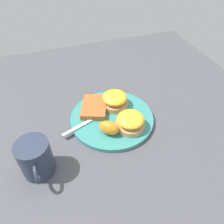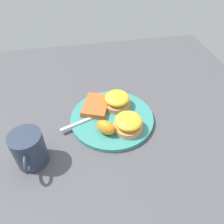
# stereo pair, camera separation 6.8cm
# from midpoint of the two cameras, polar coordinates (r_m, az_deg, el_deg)

# --- Properties ---
(ground_plane) EXTENTS (1.10, 1.10, 0.00)m
(ground_plane) POSITION_cam_midpoint_polar(r_m,az_deg,el_deg) (0.71, 2.76, -2.14)
(ground_plane) COLOR #4C4C51
(plate) EXTENTS (0.27, 0.27, 0.01)m
(plate) POSITION_cam_midpoint_polar(r_m,az_deg,el_deg) (0.70, 2.78, -1.74)
(plate) COLOR teal
(plate) RESTS_ON ground_plane
(sandwich_benedict_left) EXTENTS (0.09, 0.09, 0.05)m
(sandwich_benedict_left) POSITION_cam_midpoint_polar(r_m,az_deg,el_deg) (0.65, 7.31, -3.06)
(sandwich_benedict_left) COLOR tan
(sandwich_benedict_left) RESTS_ON plate
(sandwich_benedict_right) EXTENTS (0.09, 0.09, 0.05)m
(sandwich_benedict_right) POSITION_cam_midpoint_polar(r_m,az_deg,el_deg) (0.72, 4.05, 2.96)
(sandwich_benedict_right) COLOR tan
(sandwich_benedict_right) RESTS_ON plate
(hashbrown_patty) EXTENTS (0.13, 0.11, 0.02)m
(hashbrown_patty) POSITION_cam_midpoint_polar(r_m,az_deg,el_deg) (0.72, -1.46, 1.55)
(hashbrown_patty) COLOR #B95D2A
(hashbrown_patty) RESTS_ON plate
(orange_wedge) EXTENTS (0.07, 0.07, 0.04)m
(orange_wedge) POSITION_cam_midpoint_polar(r_m,az_deg,el_deg) (0.63, 1.51, -4.23)
(orange_wedge) COLOR orange
(orange_wedge) RESTS_ON plate
(fork) EXTENTS (0.09, 0.21, 0.00)m
(fork) POSITION_cam_midpoint_polar(r_m,az_deg,el_deg) (0.70, -1.32, -1.13)
(fork) COLOR silver
(fork) RESTS_ON plate
(cup) EXTENTS (0.12, 0.08, 0.10)m
(cup) POSITION_cam_midpoint_polar(r_m,az_deg,el_deg) (0.59, -17.75, -9.45)
(cup) COLOR #2D384C
(cup) RESTS_ON ground_plane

